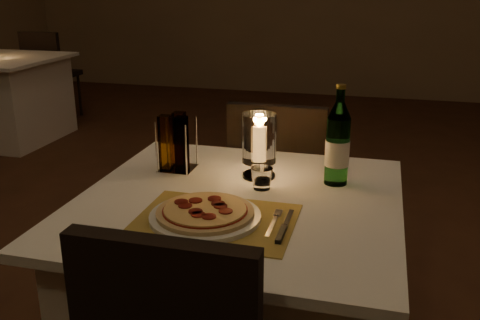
% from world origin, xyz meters
% --- Properties ---
extents(main_table, '(1.00, 1.00, 0.74)m').
position_xyz_m(main_table, '(0.14, -0.19, 0.37)').
color(main_table, white).
rests_on(main_table, ground).
extents(chair_far, '(0.42, 0.42, 0.90)m').
position_xyz_m(chair_far, '(0.14, 0.52, 0.55)').
color(chair_far, black).
rests_on(chair_far, ground).
extents(placemat, '(0.45, 0.34, 0.00)m').
position_xyz_m(placemat, '(0.12, -0.37, 0.74)').
color(placemat, '#A38538').
rests_on(placemat, main_table).
extents(plate, '(0.32, 0.32, 0.01)m').
position_xyz_m(plate, '(0.09, -0.37, 0.75)').
color(plate, white).
rests_on(plate, placemat).
extents(pizza, '(0.28, 0.28, 0.02)m').
position_xyz_m(pizza, '(0.09, -0.37, 0.77)').
color(pizza, '#D8B77F').
rests_on(pizza, plate).
extents(fork, '(0.02, 0.18, 0.00)m').
position_xyz_m(fork, '(0.29, -0.34, 0.75)').
color(fork, silver).
rests_on(fork, placemat).
extents(knife, '(0.02, 0.22, 0.01)m').
position_xyz_m(knife, '(0.32, -0.40, 0.75)').
color(knife, black).
rests_on(knife, placemat).
extents(tumbler, '(0.07, 0.07, 0.07)m').
position_xyz_m(tumbler, '(0.20, -0.10, 0.78)').
color(tumbler, white).
rests_on(tumbler, main_table).
extents(water_bottle, '(0.08, 0.08, 0.34)m').
position_xyz_m(water_bottle, '(0.43, 0.02, 0.88)').
color(water_bottle, '#58A35D').
rests_on(water_bottle, main_table).
extents(hurricane_candle, '(0.12, 0.12, 0.23)m').
position_xyz_m(hurricane_candle, '(0.16, 0.01, 0.87)').
color(hurricane_candle, white).
rests_on(hurricane_candle, main_table).
extents(cruet_caddy, '(0.12, 0.12, 0.21)m').
position_xyz_m(cruet_caddy, '(-0.14, -0.00, 0.84)').
color(cruet_caddy, white).
rests_on(cruet_caddy, main_table).
extents(neighbor_table_left, '(1.00, 1.00, 0.74)m').
position_xyz_m(neighbor_table_left, '(-2.69, 2.30, 0.37)').
color(neighbor_table_left, white).
rests_on(neighbor_table_left, ground).
extents(neighbor_chair_lb, '(0.42, 0.42, 0.90)m').
position_xyz_m(neighbor_chair_lb, '(-2.69, 3.01, 0.55)').
color(neighbor_chair_lb, black).
rests_on(neighbor_chair_lb, ground).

